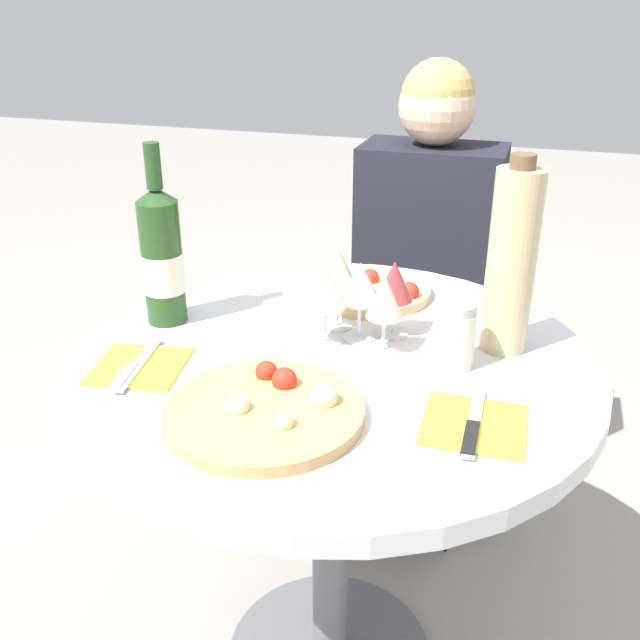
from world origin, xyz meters
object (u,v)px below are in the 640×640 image
pizza_large (266,409)px  seated_diner (418,320)px  chair_behind_diner (425,332)px  dining_table (331,420)px  tall_carafe (511,261)px  wine_bottle (162,257)px

pizza_large → seated_diner: bearing=85.0°
chair_behind_diner → pizza_large: size_ratio=2.91×
dining_table → tall_carafe: size_ratio=2.69×
dining_table → pizza_large: pizza_large is taller
dining_table → seated_diner: 0.67m
chair_behind_diner → seated_diner: (-0.00, -0.14, 0.10)m
chair_behind_diner → wine_bottle: (-0.39, -0.77, 0.45)m
tall_carafe → seated_diner: bearing=113.9°
wine_bottle → tall_carafe: (0.63, 0.08, 0.03)m
wine_bottle → chair_behind_diner: bearing=63.1°
pizza_large → wine_bottle: bearing=139.7°
pizza_large → tall_carafe: bearing=47.3°
dining_table → chair_behind_diner: chair_behind_diner is taller
pizza_large → chair_behind_diner: bearing=85.7°
seated_diner → wine_bottle: seated_diner is taller
chair_behind_diner → tall_carafe: bearing=109.3°
tall_carafe → chair_behind_diner: bearing=109.3°
pizza_large → tall_carafe: size_ratio=0.88×
seated_diner → chair_behind_diner: bearing=-90.0°
wine_bottle → tall_carafe: 0.63m
seated_diner → pizza_large: size_ratio=3.95×
dining_table → chair_behind_diner: 0.83m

